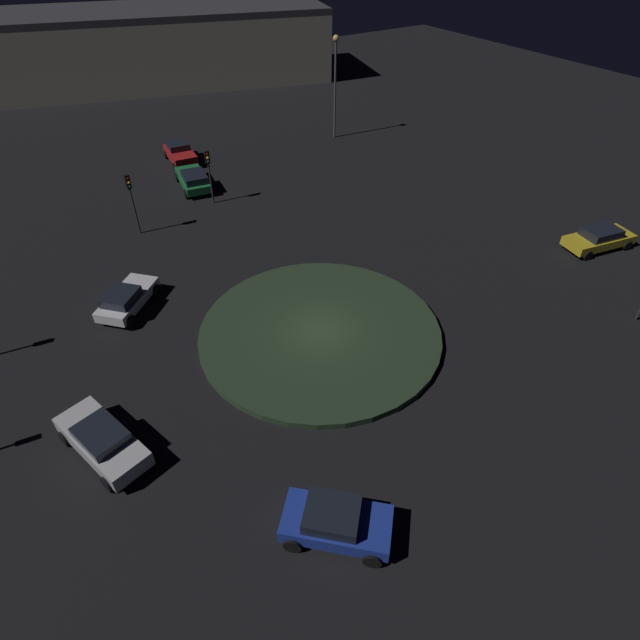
% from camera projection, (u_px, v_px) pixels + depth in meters
% --- Properties ---
extents(ground_plane, '(119.45, 119.45, 0.00)m').
position_uv_depth(ground_plane, '(320.00, 334.00, 26.97)').
color(ground_plane, black).
extents(roundabout_island, '(12.51, 12.51, 0.34)m').
position_uv_depth(roundabout_island, '(320.00, 332.00, 26.86)').
color(roundabout_island, '#263823').
rests_on(roundabout_island, ground_plane).
extents(car_red, '(4.20, 2.42, 1.56)m').
position_uv_depth(car_red, '(180.00, 153.00, 43.72)').
color(car_red, red).
rests_on(car_red, ground_plane).
extents(car_green, '(4.78, 2.70, 1.43)m').
position_uv_depth(car_green, '(194.00, 179.00, 39.82)').
color(car_green, '#1E7238').
rests_on(car_green, ground_plane).
extents(car_silver, '(4.83, 3.00, 1.47)m').
position_uv_depth(car_silver, '(102.00, 440.00, 20.80)').
color(car_silver, silver).
rests_on(car_silver, ground_plane).
extents(car_white, '(3.99, 4.06, 1.40)m').
position_uv_depth(car_white, '(126.00, 299.00, 28.13)').
color(car_white, white).
rests_on(car_white, ground_plane).
extents(car_yellow, '(2.72, 4.77, 1.42)m').
position_uv_depth(car_yellow, '(599.00, 238.00, 33.07)').
color(car_yellow, gold).
rests_on(car_yellow, ground_plane).
extents(car_blue, '(3.98, 4.05, 1.44)m').
position_uv_depth(car_blue, '(335.00, 521.00, 18.14)').
color(car_blue, '#1E38A5').
rests_on(car_blue, ground_plane).
extents(traffic_light_west, '(0.37, 0.32, 3.94)m').
position_uv_depth(traffic_light_west, '(209.00, 167.00, 36.61)').
color(traffic_light_west, '#2D2D2D').
rests_on(traffic_light_west, ground_plane).
extents(traffic_light_west_near, '(0.39, 0.35, 4.13)m').
position_uv_depth(traffic_light_west_near, '(131.00, 193.00, 33.13)').
color(traffic_light_west_near, '#2D2D2D').
rests_on(traffic_light_west_near, ground_plane).
extents(streetlamp_northwest, '(0.53, 0.53, 8.62)m').
position_uv_depth(streetlamp_northwest, '(335.00, 73.00, 45.18)').
color(streetlamp_northwest, '#4C4C51').
rests_on(streetlamp_northwest, ground_plane).
extents(store_building, '(22.67, 40.09, 7.83)m').
position_uv_depth(store_building, '(162.00, 46.00, 60.77)').
color(store_building, '#ADA893').
rests_on(store_building, ground_plane).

